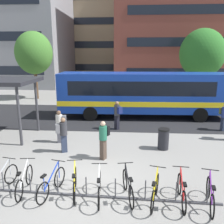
{
  "coord_description": "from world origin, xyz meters",
  "views": [
    {
      "loc": [
        1.28,
        -7.38,
        4.49
      ],
      "look_at": [
        0.5,
        3.91,
        1.7
      ],
      "focal_mm": 37.68,
      "sensor_mm": 36.0,
      "label": 1
    }
  ],
  "objects_px": {
    "city_bus": "(145,93)",
    "commuter_olive_pack_1": "(224,115)",
    "parked_bicycle_white_1": "(24,181)",
    "street_tree_1": "(202,53)",
    "commuter_grey_pack_3": "(60,124)",
    "parked_bicycle_yellow_6": "(155,192)",
    "commuter_navy_pack_2": "(117,113)",
    "parked_bicycle_silver_0": "(1,181)",
    "trash_bin": "(163,139)",
    "parked_bicycle_white_4": "(99,188)",
    "parked_bicycle_black_5": "(128,187)",
    "parked_bicycle_purple_8": "(210,195)",
    "street_tree_0": "(34,53)",
    "commuter_black_pack_5": "(103,137)",
    "commuter_grey_pack_0": "(63,133)",
    "parked_bicycle_red_7": "(182,192)",
    "parked_bicycle_yellow_3": "(75,183)",
    "parked_bicycle_blue_2": "(52,184)"
  },
  "relations": [
    {
      "from": "city_bus",
      "to": "commuter_olive_pack_1",
      "type": "relative_size",
      "value": 7.22
    },
    {
      "from": "parked_bicycle_white_1",
      "to": "street_tree_1",
      "type": "bearing_deg",
      "value": -36.22
    },
    {
      "from": "city_bus",
      "to": "commuter_grey_pack_3",
      "type": "height_order",
      "value": "city_bus"
    },
    {
      "from": "parked_bicycle_yellow_6",
      "to": "commuter_navy_pack_2",
      "type": "distance_m",
      "value": 7.41
    },
    {
      "from": "parked_bicycle_silver_0",
      "to": "trash_bin",
      "type": "height_order",
      "value": "trash_bin"
    },
    {
      "from": "city_bus",
      "to": "commuter_grey_pack_3",
      "type": "xyz_separation_m",
      "value": [
        -4.65,
        -5.46,
        -0.78
      ]
    },
    {
      "from": "parked_bicycle_white_4",
      "to": "parked_bicycle_black_5",
      "type": "xyz_separation_m",
      "value": [
        0.9,
        0.11,
        0.0
      ]
    },
    {
      "from": "commuter_grey_pack_3",
      "to": "street_tree_1",
      "type": "height_order",
      "value": "street_tree_1"
    },
    {
      "from": "parked_bicycle_silver_0",
      "to": "parked_bicycle_purple_8",
      "type": "xyz_separation_m",
      "value": [
        6.71,
        -0.38,
        0.0
      ]
    },
    {
      "from": "parked_bicycle_yellow_6",
      "to": "street_tree_0",
      "type": "relative_size",
      "value": 0.25
    },
    {
      "from": "commuter_black_pack_5",
      "to": "street_tree_0",
      "type": "relative_size",
      "value": 0.26
    },
    {
      "from": "street_tree_0",
      "to": "commuter_black_pack_5",
      "type": "bearing_deg",
      "value": -58.91
    },
    {
      "from": "parked_bicycle_white_1",
      "to": "commuter_grey_pack_0",
      "type": "height_order",
      "value": "commuter_grey_pack_0"
    },
    {
      "from": "parked_bicycle_red_7",
      "to": "commuter_grey_pack_3",
      "type": "distance_m",
      "value": 7.07
    },
    {
      "from": "parked_bicycle_white_4",
      "to": "commuter_grey_pack_3",
      "type": "relative_size",
      "value": 1.0
    },
    {
      "from": "parked_bicycle_white_4",
      "to": "commuter_grey_pack_3",
      "type": "distance_m",
      "value": 5.45
    },
    {
      "from": "parked_bicycle_purple_8",
      "to": "trash_bin",
      "type": "relative_size",
      "value": 1.65
    },
    {
      "from": "city_bus",
      "to": "commuter_navy_pack_2",
      "type": "height_order",
      "value": "city_bus"
    },
    {
      "from": "trash_bin",
      "to": "street_tree_1",
      "type": "relative_size",
      "value": 0.15
    },
    {
      "from": "parked_bicycle_white_1",
      "to": "parked_bicycle_red_7",
      "type": "relative_size",
      "value": 1.0
    },
    {
      "from": "parked_bicycle_purple_8",
      "to": "trash_bin",
      "type": "xyz_separation_m",
      "value": [
        -0.77,
        4.42,
        0.13
      ]
    },
    {
      "from": "parked_bicycle_yellow_6",
      "to": "parked_bicycle_black_5",
      "type": "bearing_deg",
      "value": 90.3
    },
    {
      "from": "parked_bicycle_white_1",
      "to": "commuter_black_pack_5",
      "type": "xyz_separation_m",
      "value": [
        2.36,
        2.73,
        0.62
      ]
    },
    {
      "from": "parked_bicycle_yellow_3",
      "to": "parked_bicycle_silver_0",
      "type": "bearing_deg",
      "value": 79.5
    },
    {
      "from": "street_tree_1",
      "to": "parked_bicycle_blue_2",
      "type": "bearing_deg",
      "value": -118.03
    },
    {
      "from": "parked_bicycle_purple_8",
      "to": "street_tree_0",
      "type": "bearing_deg",
      "value": 46.89
    },
    {
      "from": "trash_bin",
      "to": "street_tree_0",
      "type": "height_order",
      "value": "street_tree_0"
    },
    {
      "from": "parked_bicycle_purple_8",
      "to": "commuter_black_pack_5",
      "type": "xyz_separation_m",
      "value": [
        -3.53,
        3.12,
        0.62
      ]
    },
    {
      "from": "city_bus",
      "to": "street_tree_0",
      "type": "relative_size",
      "value": 1.8
    },
    {
      "from": "commuter_navy_pack_2",
      "to": "street_tree_1",
      "type": "bearing_deg",
      "value": -78.43
    },
    {
      "from": "parked_bicycle_red_7",
      "to": "parked_bicycle_silver_0",
      "type": "bearing_deg",
      "value": 91.9
    },
    {
      "from": "parked_bicycle_white_4",
      "to": "parked_bicycle_black_5",
      "type": "distance_m",
      "value": 0.91
    },
    {
      "from": "commuter_olive_pack_1",
      "to": "trash_bin",
      "type": "relative_size",
      "value": 1.62
    },
    {
      "from": "parked_bicycle_silver_0",
      "to": "street_tree_0",
      "type": "relative_size",
      "value": 0.25
    },
    {
      "from": "parked_bicycle_red_7",
      "to": "street_tree_1",
      "type": "relative_size",
      "value": 0.24
    },
    {
      "from": "parked_bicycle_red_7",
      "to": "commuter_black_pack_5",
      "type": "xyz_separation_m",
      "value": [
        -2.72,
        2.99,
        0.62
      ]
    },
    {
      "from": "parked_bicycle_white_4",
      "to": "commuter_black_pack_5",
      "type": "xyz_separation_m",
      "value": [
        -0.17,
        2.94,
        0.62
      ]
    },
    {
      "from": "parked_bicycle_black_5",
      "to": "commuter_grey_pack_0",
      "type": "xyz_separation_m",
      "value": [
        -3.03,
        3.43,
        0.58
      ]
    },
    {
      "from": "commuter_black_pack_5",
      "to": "street_tree_0",
      "type": "height_order",
      "value": "street_tree_0"
    },
    {
      "from": "city_bus",
      "to": "parked_bicycle_yellow_3",
      "type": "height_order",
      "value": "city_bus"
    },
    {
      "from": "parked_bicycle_red_7",
      "to": "street_tree_1",
      "type": "bearing_deg",
      "value": -12.8
    },
    {
      "from": "parked_bicycle_yellow_6",
      "to": "commuter_olive_pack_1",
      "type": "distance_m",
      "value": 8.91
    },
    {
      "from": "parked_bicycle_purple_8",
      "to": "commuter_navy_pack_2",
      "type": "bearing_deg",
      "value": 35.08
    },
    {
      "from": "parked_bicycle_blue_2",
      "to": "parked_bicycle_black_5",
      "type": "xyz_separation_m",
      "value": [
        2.48,
        -0.02,
        0.0
      ]
    },
    {
      "from": "parked_bicycle_white_1",
      "to": "parked_bicycle_purple_8",
      "type": "height_order",
      "value": "same"
    },
    {
      "from": "commuter_navy_pack_2",
      "to": "commuter_black_pack_5",
      "type": "xyz_separation_m",
      "value": [
        -0.4,
        -4.2,
        -0.01
      ]
    },
    {
      "from": "parked_bicycle_white_4",
      "to": "trash_bin",
      "type": "relative_size",
      "value": 1.67
    },
    {
      "from": "parked_bicycle_black_5",
      "to": "trash_bin",
      "type": "bearing_deg",
      "value": -33.76
    },
    {
      "from": "parked_bicycle_purple_8",
      "to": "commuter_olive_pack_1",
      "type": "bearing_deg",
      "value": -11.18
    },
    {
      "from": "trash_bin",
      "to": "street_tree_1",
      "type": "distance_m",
      "value": 16.24
    }
  ]
}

